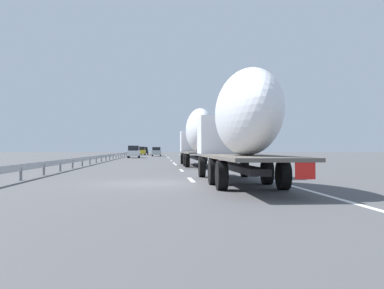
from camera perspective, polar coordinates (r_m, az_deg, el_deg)
name	(u,v)px	position (r m, az deg, el deg)	size (l,w,h in m)	color
ground_plane	(157,160)	(58.84, -4.50, -1.95)	(260.00, 260.00, 0.00)	#4C4C4F
lane_stripe_0	(191,180)	(20.92, -0.12, -4.52)	(3.20, 0.20, 0.01)	white
lane_stripe_1	(181,170)	(30.02, -1.36, -3.31)	(3.20, 0.20, 0.01)	white
lane_stripe_2	(176,165)	(40.90, -2.11, -2.57)	(3.20, 0.20, 0.01)	white
lane_stripe_3	(174,163)	(45.58, -2.33, -2.36)	(3.20, 0.20, 0.01)	white
lane_stripe_4	(171,160)	(55.97, -2.68, -2.02)	(3.20, 0.20, 0.01)	white
lane_stripe_5	(169,158)	(71.53, -3.01, -1.70)	(3.20, 0.20, 0.01)	white
lane_stripe_6	(168,157)	(77.15, -3.09, -1.61)	(3.20, 0.20, 0.01)	white
lane_stripe_7	(167,156)	(87.56, -3.23, -1.49)	(3.20, 0.20, 0.01)	white
lane_stripe_8	(166,155)	(103.22, -3.37, -1.34)	(3.20, 0.20, 0.01)	white
edge_line_right	(195,159)	(64.05, 0.45, -1.84)	(110.00, 0.20, 0.01)	white
truck_lead	(198,134)	(37.49, 0.83, 1.30)	(14.29, 2.55, 4.73)	silver
truck_trailing	(241,123)	(18.20, 6.22, 2.78)	(13.45, 2.55, 4.43)	silver
car_yellow_coupe	(141,151)	(101.95, -6.48, -0.81)	(4.63, 1.87, 1.92)	gold
car_white_van	(134,152)	(71.43, -7.44, -0.93)	(4.48, 1.85, 1.93)	white
car_silver_hatch	(156,152)	(86.48, -4.56, -0.90)	(4.54, 1.78, 1.76)	#ADB2B7
car_black_suv	(145,151)	(111.98, -6.07, -0.80)	(4.72, 1.80, 1.86)	black
road_sign	(212,142)	(53.80, 2.62, 0.37)	(0.10, 0.90, 3.35)	gray
tree_0	(218,131)	(79.99, 3.36, 1.75)	(3.15, 3.15, 7.40)	#472D19
tree_1	(220,133)	(76.86, 3.56, 1.53)	(3.91, 3.91, 6.55)	#472D19
tree_2	(208,138)	(90.34, 2.08, 0.88)	(3.96, 3.96, 5.53)	#472D19
tree_3	(226,132)	(83.92, 4.30, 1.54)	(3.11, 3.11, 7.09)	#472D19
guardrail_median	(113,155)	(62.15, -10.03, -1.34)	(94.00, 0.10, 0.76)	#9EA0A5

